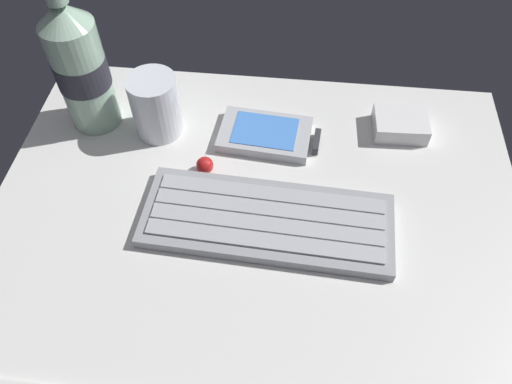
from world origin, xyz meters
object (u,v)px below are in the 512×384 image
Objects in this scene: water_bottle at (80,67)px; trackball_mouse at (205,165)px; handheld_device at (270,135)px; juice_cup at (156,108)px; keyboard at (267,220)px; charger_block at (400,124)px.

trackball_mouse is at bearing -25.18° from water_bottle.
juice_cup is at bearing 179.07° from handheld_device.
handheld_device is 0.64× the size of water_bottle.
trackball_mouse reaches higher than handheld_device.
water_bottle is at bearing 149.01° from keyboard.
trackball_mouse is at bearing -42.43° from juice_cup.
keyboard is at bearing -40.36° from trackball_mouse.
handheld_device is at bearing 93.79° from keyboard.
keyboard is 23.65cm from charger_block.
keyboard reaches higher than handheld_device.
trackball_mouse is at bearing -139.74° from handheld_device.
keyboard is 4.21× the size of charger_block.
charger_block is 3.18× the size of trackball_mouse.
water_bottle is 9.45× the size of trackball_mouse.
charger_block is (16.36, 17.07, 0.39)cm from keyboard.
trackball_mouse is (-24.94, -9.78, -0.10)cm from charger_block.
charger_block is at bearing 5.40° from juice_cup.
juice_cup is at bearing -6.18° from water_bottle.
water_bottle is (-9.03, 0.98, 5.10)cm from juice_cup.
juice_cup reaches higher than charger_block.
charger_block reaches higher than keyboard.
handheld_device is 1.56× the size of juice_cup.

